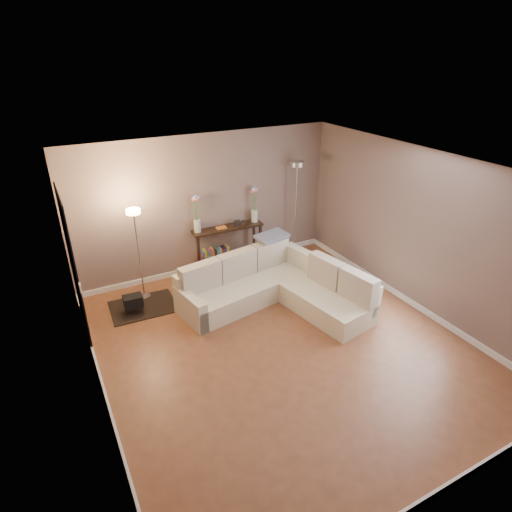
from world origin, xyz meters
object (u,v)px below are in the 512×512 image
sectional_sofa (274,286)px  console_table (223,245)px  floor_lamp_lit (137,237)px  floor_lamp_unlit (296,191)px

sectional_sofa → console_table: (-0.23, 1.58, 0.17)m
sectional_sofa → console_table: bearing=98.2°
sectional_sofa → console_table: size_ratio=1.96×
floor_lamp_lit → floor_lamp_unlit: size_ratio=0.82×
sectional_sofa → console_table: console_table is taller
console_table → floor_lamp_lit: bearing=-167.1°
sectional_sofa → floor_lamp_lit: 2.41m
console_table → floor_lamp_lit: floor_lamp_lit is taller
sectional_sofa → floor_lamp_lit: size_ratio=1.68×
floor_lamp_unlit → console_table: bearing=173.9°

